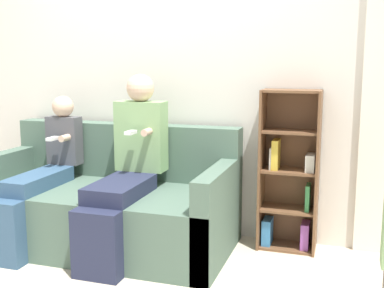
{
  "coord_description": "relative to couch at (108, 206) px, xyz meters",
  "views": [
    {
      "loc": [
        1.36,
        -2.58,
        1.37
      ],
      "look_at": [
        0.32,
        0.63,
        0.8
      ],
      "focal_mm": 45.0,
      "sensor_mm": 36.0,
      "label": 1
    }
  ],
  "objects": [
    {
      "name": "ground_plane",
      "position": [
        0.33,
        -0.57,
        -0.3
      ],
      "size": [
        14.0,
        14.0,
        0.0
      ],
      "primitive_type": "plane",
      "color": "beige"
    },
    {
      "name": "back_wall",
      "position": [
        0.33,
        0.5,
        0.98
      ],
      "size": [
        10.0,
        0.06,
        2.55
      ],
      "color": "silver",
      "rests_on": "ground_plane"
    },
    {
      "name": "couch",
      "position": [
        0.0,
        0.0,
        0.0
      ],
      "size": [
        1.89,
        0.94,
        0.89
      ],
      "color": "#4C6656",
      "rests_on": "ground_plane"
    },
    {
      "name": "adult_seated",
      "position": [
        0.22,
        -0.1,
        0.36
      ],
      "size": [
        0.37,
        0.89,
        1.29
      ],
      "color": "#232842",
      "rests_on": "ground_plane"
    },
    {
      "name": "child_seated",
      "position": [
        -0.46,
        -0.16,
        0.26
      ],
      "size": [
        0.27,
        0.89,
        1.11
      ],
      "color": "#335170",
      "rests_on": "ground_plane"
    },
    {
      "name": "bookshelf",
      "position": [
        1.31,
        0.36,
        0.25
      ],
      "size": [
        0.42,
        0.26,
        1.18
      ],
      "color": "brown",
      "rests_on": "ground_plane"
    }
  ]
}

